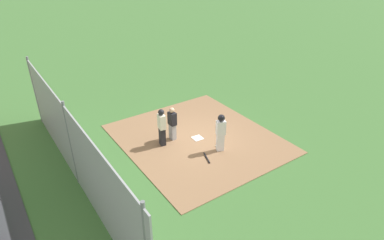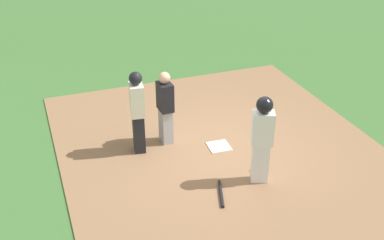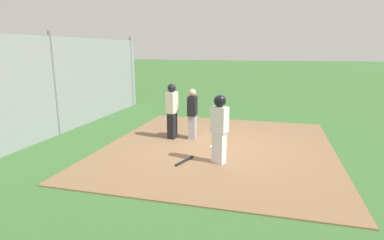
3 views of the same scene
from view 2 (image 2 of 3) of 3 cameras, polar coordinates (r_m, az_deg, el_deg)
The scene contains 8 objects.
ground_plane at distance 9.99m, azimuth 3.21°, elevation -3.34°, with size 140.00×140.00×0.00m, color #3D6B33.
dirt_infield at distance 9.99m, azimuth 3.21°, elevation -3.26°, with size 7.20×6.40×0.03m, color #896647.
home_plate at distance 9.97m, azimuth 3.21°, elevation -3.14°, with size 0.44×0.44×0.02m, color white.
catcher at distance 9.78m, azimuth -3.18°, elevation 1.57°, with size 0.39×0.28×1.57m.
umpire at distance 9.46m, azimuth -6.49°, elevation 1.10°, with size 0.41×0.31×1.73m.
runner at distance 8.55m, azimuth 8.35°, elevation -1.66°, with size 0.38×0.45×1.71m.
baseball_bat at distance 8.63m, azimuth 3.46°, elevation -8.71°, with size 0.06×0.06×0.74m, color black.
baseball at distance 9.29m, azimuth 7.23°, elevation -5.82°, with size 0.07×0.07×0.07m, color white.
Camera 2 is at (7.74, -3.46, 5.29)m, focal length 44.95 mm.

